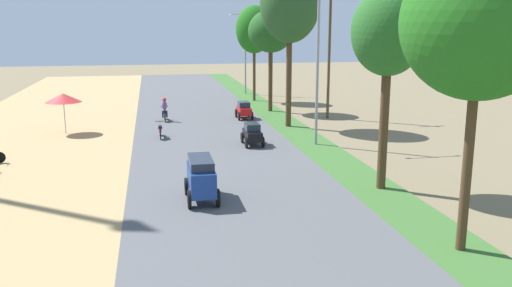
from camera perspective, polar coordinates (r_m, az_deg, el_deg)
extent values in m
cylinder|color=black|center=(29.81, -25.23, -1.33)|extent=(0.56, 0.06, 0.56)
cylinder|color=#99999E|center=(36.18, -19.37, 2.65)|extent=(0.05, 0.05, 2.10)
cone|color=red|center=(36.01, -19.51, 4.53)|extent=(2.20, 2.20, 0.55)
cylinder|color=#4C351E|center=(17.29, 21.27, -1.71)|extent=(0.30, 0.30, 5.58)
ellipsoid|color=#22681A|center=(16.82, 22.36, 11.65)|extent=(4.43, 4.43, 4.41)
cylinder|color=#4C351E|center=(22.97, 13.23, 2.02)|extent=(0.37, 0.37, 5.48)
ellipsoid|color=#276324|center=(22.62, 13.70, 11.30)|extent=(2.98, 2.98, 3.52)
cylinder|color=#4C351E|center=(36.34, 3.45, 6.97)|extent=(0.37, 0.37, 6.63)
ellipsoid|color=#275025|center=(36.20, 3.55, 14.39)|extent=(3.90, 3.90, 5.01)
cylinder|color=#4C351E|center=(42.84, 1.52, 6.92)|extent=(0.33, 0.33, 5.29)
ellipsoid|color=#20541E|center=(42.65, 1.55, 11.67)|extent=(3.49, 3.49, 3.27)
cylinder|color=#4C351E|center=(48.79, -0.19, 7.50)|extent=(0.25, 0.25, 5.12)
ellipsoid|color=#1D6318|center=(48.61, -0.19, 11.85)|extent=(3.23, 3.23, 4.16)
cylinder|color=gray|center=(30.79, 6.44, 7.57)|extent=(0.16, 0.16, 8.38)
cylinder|color=gray|center=(53.67, -1.12, 9.37)|extent=(0.16, 0.16, 7.79)
cylinder|color=gray|center=(53.49, -1.90, 13.37)|extent=(1.40, 0.08, 0.08)
ellipsoid|color=silver|center=(53.38, -2.66, 13.29)|extent=(0.36, 0.20, 0.14)
cylinder|color=gray|center=(53.73, -0.38, 13.38)|extent=(1.40, 0.08, 0.08)
ellipsoid|color=silver|center=(53.86, 0.37, 13.30)|extent=(0.36, 0.20, 0.14)
cylinder|color=brown|center=(40.04, 7.67, 9.67)|extent=(0.20, 0.20, 9.93)
cube|color=navy|center=(21.25, -5.75, -3.73)|extent=(0.95, 2.40, 0.95)
cube|color=#232B38|center=(21.17, -5.81, -1.97)|extent=(0.87, 2.00, 0.35)
cylinder|color=black|center=(22.18, -7.31, -4.44)|extent=(0.12, 0.68, 0.68)
cylinder|color=black|center=(22.27, -4.55, -4.31)|extent=(0.12, 0.68, 0.68)
cylinder|color=black|center=(20.54, -6.99, -5.83)|extent=(0.12, 0.68, 0.68)
cylinder|color=black|center=(20.63, -4.01, -5.68)|extent=(0.12, 0.68, 0.68)
cube|color=black|center=(30.82, -0.39, 0.90)|extent=(0.84, 1.95, 0.50)
cube|color=#232B38|center=(30.79, -0.41, 1.74)|extent=(0.77, 1.10, 0.40)
cylinder|color=black|center=(30.30, 0.73, 0.16)|extent=(0.10, 0.60, 0.60)
cylinder|color=black|center=(30.12, -1.02, 0.09)|extent=(0.10, 0.60, 0.60)
cylinder|color=black|center=(31.64, 0.22, 0.69)|extent=(0.10, 0.60, 0.60)
cylinder|color=black|center=(31.48, -1.46, 0.62)|extent=(0.10, 0.60, 0.60)
cube|color=red|center=(39.49, -1.27, 3.46)|extent=(0.84, 1.95, 0.50)
cube|color=#232B38|center=(39.47, -1.29, 4.11)|extent=(0.77, 1.10, 0.40)
cylinder|color=black|center=(38.93, -0.41, 2.91)|extent=(0.10, 0.60, 0.60)
cylinder|color=black|center=(38.77, -1.78, 2.87)|extent=(0.10, 0.60, 0.60)
cylinder|color=black|center=(40.30, -0.78, 3.24)|extent=(0.10, 0.60, 0.60)
cylinder|color=black|center=(40.14, -2.10, 3.19)|extent=(0.10, 0.60, 0.60)
cylinder|color=black|center=(33.98, -10.00, 1.28)|extent=(0.06, 0.56, 0.56)
cylinder|color=black|center=(32.77, -9.96, 0.87)|extent=(0.06, 0.56, 0.56)
cube|color=#333338|center=(33.34, -9.99, 1.39)|extent=(0.12, 1.12, 0.12)
ellipsoid|color=#8C1E8C|center=(33.39, -10.00, 1.65)|extent=(0.28, 0.64, 0.32)
cube|color=black|center=(33.02, -10.00, 1.74)|extent=(0.20, 0.44, 0.10)
cylinder|color=#A5A8AD|center=(33.88, -10.01, 1.71)|extent=(0.05, 0.26, 0.68)
cylinder|color=black|center=(33.75, -10.04, 2.31)|extent=(0.54, 0.04, 0.04)
cylinder|color=black|center=(39.81, -9.54, 2.92)|extent=(0.06, 0.56, 0.56)
cylinder|color=black|center=(38.59, -9.49, 2.63)|extent=(0.06, 0.56, 0.56)
cube|color=#333338|center=(39.17, -9.52, 3.04)|extent=(0.12, 1.12, 0.12)
ellipsoid|color=#1E4CA5|center=(39.23, -9.53, 3.26)|extent=(0.28, 0.64, 0.32)
cube|color=black|center=(38.85, -9.53, 3.35)|extent=(0.20, 0.44, 0.10)
cylinder|color=#A5A8AD|center=(39.71, -9.55, 3.29)|extent=(0.05, 0.26, 0.68)
cylinder|color=black|center=(39.59, -9.57, 3.81)|extent=(0.54, 0.04, 0.04)
ellipsoid|color=#724C8C|center=(38.87, -9.55, 3.95)|extent=(0.36, 0.28, 0.64)
sphere|color=red|center=(38.86, -9.57, 4.54)|extent=(0.28, 0.28, 0.28)
cylinder|color=#2D2D38|center=(39.07, -9.73, 3.03)|extent=(0.12, 0.12, 0.48)
cylinder|color=#2D2D38|center=(39.07, -9.32, 3.05)|extent=(0.12, 0.12, 0.48)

